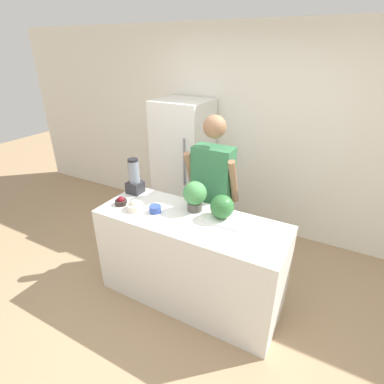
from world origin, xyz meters
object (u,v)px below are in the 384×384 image
at_px(refrigerator, 184,165).
at_px(bowl_small_blue, 155,209).
at_px(person, 212,195).
at_px(blender, 134,179).
at_px(watermelon, 222,207).
at_px(bowl_cream, 135,206).
at_px(potted_plant, 195,195).
at_px(bowl_cherries, 121,202).

xyz_separation_m(refrigerator, bowl_small_blue, (0.48, -1.35, 0.10)).
height_order(person, bowl_small_blue, person).
bearing_deg(person, blender, -152.57).
xyz_separation_m(person, watermelon, (0.29, -0.43, 0.14)).
distance_m(watermelon, bowl_cream, 0.82).
xyz_separation_m(watermelon, bowl_small_blue, (-0.59, -0.19, -0.09)).
height_order(watermelon, bowl_cream, watermelon).
distance_m(bowl_small_blue, potted_plant, 0.39).
xyz_separation_m(bowl_cherries, bowl_cream, (0.18, -0.01, 0.01)).
bearing_deg(bowl_cream, watermelon, 17.28).
bearing_deg(watermelon, bowl_cherries, -166.70).
height_order(blender, potted_plant, blender).
bearing_deg(bowl_cream, refrigerator, 101.59).
bearing_deg(watermelon, potted_plant, 176.33).
relative_size(bowl_cream, blender, 0.42).
distance_m(bowl_cherries, bowl_cream, 0.19).
relative_size(refrigerator, potted_plant, 5.96).
bearing_deg(refrigerator, bowl_small_blue, -70.35).
relative_size(bowl_small_blue, potted_plant, 0.38).
bearing_deg(refrigerator, potted_plant, -55.40).
relative_size(watermelon, bowl_small_blue, 1.92).
xyz_separation_m(bowl_cream, bowl_small_blue, (0.19, 0.05, -0.01)).
height_order(watermelon, blender, blender).
bearing_deg(potted_plant, person, 91.21).
height_order(refrigerator, bowl_small_blue, refrigerator).
relative_size(bowl_small_blue, blender, 0.30).
xyz_separation_m(watermelon, bowl_cream, (-0.78, -0.24, -0.08)).
height_order(person, watermelon, person).
bearing_deg(blender, refrigerator, 93.09).
xyz_separation_m(person, bowl_cream, (-0.49, -0.67, 0.06)).
height_order(bowl_cream, blender, blender).
height_order(refrigerator, potted_plant, refrigerator).
bearing_deg(refrigerator, blender, -86.91).
height_order(refrigerator, watermelon, refrigerator).
height_order(refrigerator, bowl_cherries, refrigerator).
height_order(person, blender, person).
relative_size(person, blender, 4.66).
height_order(watermelon, bowl_cherries, watermelon).
xyz_separation_m(person, bowl_cherries, (-0.68, -0.66, 0.05)).
relative_size(person, bowl_cherries, 14.86).
distance_m(bowl_cream, blender, 0.39).
relative_size(bowl_cream, bowl_small_blue, 1.42).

